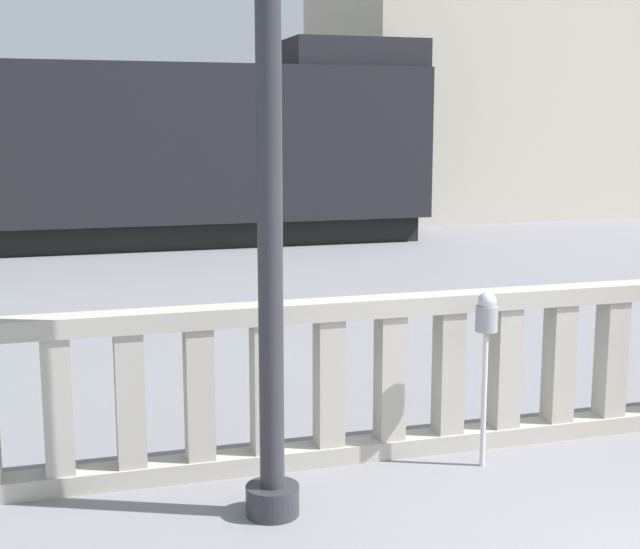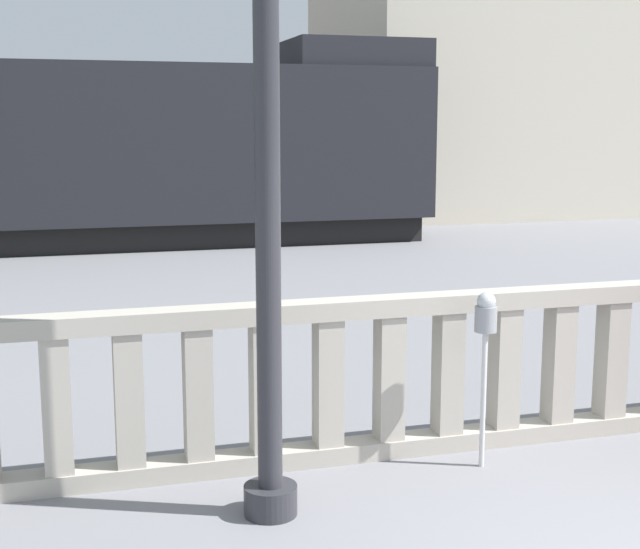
% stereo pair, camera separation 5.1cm
% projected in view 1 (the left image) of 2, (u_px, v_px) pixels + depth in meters
% --- Properties ---
extents(balustrade, '(15.75, 0.24, 1.26)m').
position_uv_depth(balustrade, '(505.00, 367.00, 7.16)').
color(balustrade, '#ADA599').
rests_on(balustrade, ground).
extents(lamppost, '(0.36, 0.36, 5.87)m').
position_uv_depth(lamppost, '(268.00, 71.00, 5.44)').
color(lamppost, '#2D2D33').
rests_on(lamppost, ground).
extents(parking_meter, '(0.17, 0.17, 1.34)m').
position_uv_depth(parking_meter, '(486.00, 328.00, 6.59)').
color(parking_meter, silver).
rests_on(parking_meter, ground).
extents(building_block, '(13.14, 7.11, 11.47)m').
position_uv_depth(building_block, '(548.00, 15.00, 26.48)').
color(building_block, beige).
rests_on(building_block, ground).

